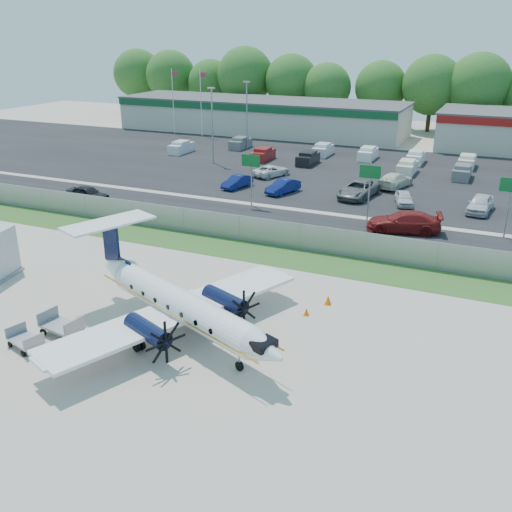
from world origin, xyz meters
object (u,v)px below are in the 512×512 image
at_px(baggage_cart_near, 62,325).
at_px(baggage_cart_far, 25,340).
at_px(pushback_tug, 188,304).
at_px(aircraft, 178,303).

relative_size(baggage_cart_near, baggage_cart_far, 1.13).
relative_size(pushback_tug, baggage_cart_far, 1.16).
bearing_deg(baggage_cart_far, aircraft, 34.10).
bearing_deg(baggage_cart_near, pushback_tug, 44.32).
height_order(baggage_cart_near, baggage_cart_far, baggage_cart_near).
bearing_deg(pushback_tug, baggage_cart_far, -130.58).
height_order(pushback_tug, baggage_cart_far, pushback_tug).
bearing_deg(baggage_cart_near, baggage_cart_far, -112.43).
distance_m(baggage_cart_near, baggage_cart_far, 1.99).
distance_m(aircraft, pushback_tug, 2.72).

